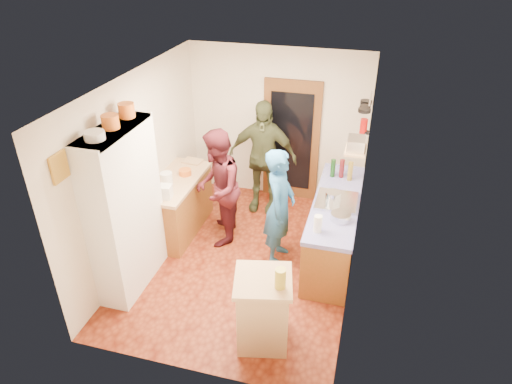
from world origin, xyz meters
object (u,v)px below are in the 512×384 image
at_px(right_counter_base, 334,228).
at_px(person_hob, 281,208).
at_px(person_back, 263,157).
at_px(person_left, 220,187).
at_px(island_base, 263,312).
at_px(hutch_body, 126,211).

relative_size(right_counter_base, person_hob, 1.29).
bearing_deg(right_counter_base, person_back, 144.07).
bearing_deg(person_left, island_base, 18.78).
height_order(person_hob, person_back, person_back).
height_order(hutch_body, person_left, hutch_body).
bearing_deg(person_back, person_hob, -66.75).
xyz_separation_m(hutch_body, person_back, (1.20, 2.24, -0.15)).
relative_size(island_base, person_left, 0.48).
distance_m(right_counter_base, island_base, 1.96).
relative_size(person_hob, person_left, 0.96).
distance_m(person_left, person_back, 1.08).
bearing_deg(person_hob, person_back, 25.04).
relative_size(hutch_body, right_counter_base, 1.00).
height_order(person_left, person_back, person_back).
xyz_separation_m(island_base, person_hob, (-0.14, 1.52, 0.43)).
bearing_deg(island_base, right_counter_base, 73.05).
relative_size(island_base, person_hob, 0.50).
bearing_deg(person_hob, right_counter_base, -62.97).
xyz_separation_m(hutch_body, person_hob, (1.79, 0.95, -0.24)).
bearing_deg(person_left, person_back, 145.64).
bearing_deg(island_base, person_left, 121.66).
bearing_deg(hutch_body, person_left, 56.86).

